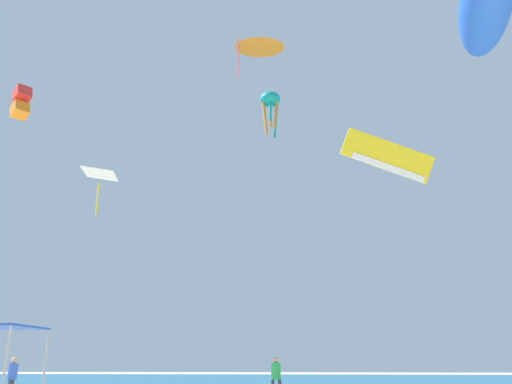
{
  "coord_description": "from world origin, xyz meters",
  "views": [
    {
      "loc": [
        1.21,
        -16.24,
        1.59
      ],
      "look_at": [
        -0.42,
        11.64,
        10.49
      ],
      "focal_mm": 36.92,
      "sensor_mm": 36.0,
      "label": 1
    }
  ],
  "objects_px": {
    "kite_box_red": "(21,102)",
    "kite_diamond_white": "(99,176)",
    "person_near_tent": "(12,374)",
    "kite_parafoil_yellow": "(387,156)",
    "person_leftmost": "(276,374)",
    "kite_inflatable_blue": "(485,6)",
    "kite_octopus_teal": "(270,101)",
    "kite_delta_orange": "(259,43)"
  },
  "relations": [
    {
      "from": "person_near_tent",
      "to": "kite_parafoil_yellow",
      "type": "bearing_deg",
      "value": 82.31
    },
    {
      "from": "person_near_tent",
      "to": "kite_parafoil_yellow",
      "type": "distance_m",
      "value": 19.25
    },
    {
      "from": "kite_octopus_teal",
      "to": "kite_parafoil_yellow",
      "type": "xyz_separation_m",
      "value": [
        5.94,
        -17.55,
        -12.14
      ]
    },
    {
      "from": "kite_box_red",
      "to": "person_near_tent",
      "type": "bearing_deg",
      "value": -91.47
    },
    {
      "from": "person_near_tent",
      "to": "kite_diamond_white",
      "type": "bearing_deg",
      "value": 136.0
    },
    {
      "from": "kite_inflatable_blue",
      "to": "kite_parafoil_yellow",
      "type": "distance_m",
      "value": 8.31
    },
    {
      "from": "person_near_tent",
      "to": "kite_diamond_white",
      "type": "xyz_separation_m",
      "value": [
        1.97,
        2.68,
        9.94
      ]
    },
    {
      "from": "kite_inflatable_blue",
      "to": "kite_box_red",
      "type": "bearing_deg",
      "value": -87.97
    },
    {
      "from": "person_near_tent",
      "to": "person_leftmost",
      "type": "bearing_deg",
      "value": 84.79
    },
    {
      "from": "kite_box_red",
      "to": "kite_parafoil_yellow",
      "type": "bearing_deg",
      "value": -56.41
    },
    {
      "from": "kite_inflatable_blue",
      "to": "kite_diamond_white",
      "type": "relative_size",
      "value": 3.43
    },
    {
      "from": "kite_parafoil_yellow",
      "to": "kite_delta_orange",
      "type": "bearing_deg",
      "value": 119.24
    },
    {
      "from": "kite_inflatable_blue",
      "to": "kite_octopus_teal",
      "type": "bearing_deg",
      "value": -137.78
    },
    {
      "from": "kite_inflatable_blue",
      "to": "kite_delta_orange",
      "type": "height_order",
      "value": "kite_delta_orange"
    },
    {
      "from": "kite_box_red",
      "to": "kite_octopus_teal",
      "type": "bearing_deg",
      "value": -1.39
    },
    {
      "from": "kite_delta_orange",
      "to": "kite_inflatable_blue",
      "type": "bearing_deg",
      "value": -48.25
    },
    {
      "from": "kite_box_red",
      "to": "kite_diamond_white",
      "type": "distance_m",
      "value": 6.99
    },
    {
      "from": "person_near_tent",
      "to": "person_leftmost",
      "type": "xyz_separation_m",
      "value": [
        11.33,
        0.47,
        0.02
      ]
    },
    {
      "from": "kite_inflatable_blue",
      "to": "kite_parafoil_yellow",
      "type": "relative_size",
      "value": 1.94
    },
    {
      "from": "kite_diamond_white",
      "to": "person_near_tent",
      "type": "bearing_deg",
      "value": -44.83
    },
    {
      "from": "person_leftmost",
      "to": "kite_inflatable_blue",
      "type": "xyz_separation_m",
      "value": [
        9.95,
        -2.55,
        16.23
      ]
    },
    {
      "from": "kite_diamond_white",
      "to": "kite_octopus_teal",
      "type": "height_order",
      "value": "kite_octopus_teal"
    },
    {
      "from": "person_leftmost",
      "to": "kite_inflatable_blue",
      "type": "relative_size",
      "value": 0.2
    },
    {
      "from": "person_leftmost",
      "to": "kite_box_red",
      "type": "relative_size",
      "value": 0.87
    },
    {
      "from": "kite_delta_orange",
      "to": "person_leftmost",
      "type": "bearing_deg",
      "value": -85.58
    },
    {
      "from": "kite_octopus_teal",
      "to": "kite_parafoil_yellow",
      "type": "relative_size",
      "value": 0.93
    },
    {
      "from": "kite_box_red",
      "to": "kite_diamond_white",
      "type": "xyz_separation_m",
      "value": [
        5.14,
        -0.37,
        -4.72
      ]
    },
    {
      "from": "kite_inflatable_blue",
      "to": "kite_box_red",
      "type": "relative_size",
      "value": 4.3
    },
    {
      "from": "person_near_tent",
      "to": "kite_inflatable_blue",
      "type": "xyz_separation_m",
      "value": [
        21.28,
        -2.08,
        16.25
      ]
    },
    {
      "from": "kite_delta_orange",
      "to": "kite_octopus_teal",
      "type": "distance_m",
      "value": 8.46
    },
    {
      "from": "person_leftmost",
      "to": "person_near_tent",
      "type": "bearing_deg",
      "value": 14.23
    },
    {
      "from": "person_leftmost",
      "to": "kite_box_red",
      "type": "xyz_separation_m",
      "value": [
        -14.5,
        2.58,
        14.64
      ]
    },
    {
      "from": "kite_octopus_teal",
      "to": "person_near_tent",
      "type": "bearing_deg",
      "value": -30.12
    },
    {
      "from": "person_near_tent",
      "to": "kite_box_red",
      "type": "height_order",
      "value": "kite_box_red"
    },
    {
      "from": "kite_inflatable_blue",
      "to": "kite_octopus_teal",
      "type": "relative_size",
      "value": 2.08
    },
    {
      "from": "kite_diamond_white",
      "to": "kite_octopus_teal",
      "type": "relative_size",
      "value": 0.61
    },
    {
      "from": "person_near_tent",
      "to": "kite_octopus_teal",
      "type": "relative_size",
      "value": 0.41
    },
    {
      "from": "person_near_tent",
      "to": "kite_box_red",
      "type": "xyz_separation_m",
      "value": [
        -3.17,
        3.05,
        14.66
      ]
    },
    {
      "from": "person_leftmost",
      "to": "kite_inflatable_blue",
      "type": "distance_m",
      "value": 19.21
    },
    {
      "from": "person_leftmost",
      "to": "kite_octopus_teal",
      "type": "relative_size",
      "value": 0.42
    },
    {
      "from": "person_near_tent",
      "to": "kite_octopus_teal",
      "type": "height_order",
      "value": "kite_octopus_teal"
    },
    {
      "from": "kite_parafoil_yellow",
      "to": "kite_inflatable_blue",
      "type": "bearing_deg",
      "value": -29.97
    }
  ]
}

